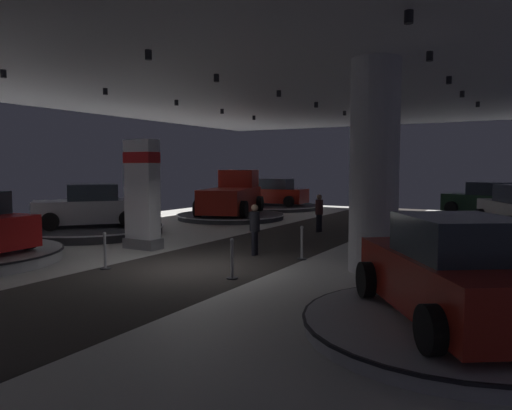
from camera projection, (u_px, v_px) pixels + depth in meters
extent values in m
cube|color=silver|center=(190.00, 269.00, 13.21)|extent=(24.00, 44.00, 0.05)
cube|color=#383330|center=(190.00, 268.00, 13.20)|extent=(4.40, 44.00, 0.01)
cube|color=silver|center=(188.00, 60.00, 12.77)|extent=(24.00, 44.00, 0.10)
cylinder|color=black|center=(3.00, 74.00, 13.49)|extent=(0.16, 0.16, 0.22)
cylinder|color=black|center=(105.00, 91.00, 16.68)|extent=(0.16, 0.16, 0.22)
cylinder|color=black|center=(176.00, 103.00, 19.60)|extent=(0.16, 0.16, 0.22)
cylinder|color=black|center=(222.00, 111.00, 22.69)|extent=(0.16, 0.16, 0.22)
cylinder|color=black|center=(254.00, 118.00, 25.67)|extent=(0.16, 0.16, 0.22)
cylinder|color=black|center=(148.00, 55.00, 11.21)|extent=(0.16, 0.16, 0.22)
cylinder|color=black|center=(216.00, 78.00, 14.14)|extent=(0.16, 0.16, 0.22)
cylinder|color=black|center=(279.00, 94.00, 17.18)|extent=(0.16, 0.16, 0.22)
cylinder|color=black|center=(316.00, 105.00, 20.28)|extent=(0.16, 0.16, 0.22)
cylinder|color=black|center=(345.00, 113.00, 23.43)|extent=(0.16, 0.16, 0.22)
cylinder|color=black|center=(409.00, 17.00, 8.38)|extent=(0.16, 0.16, 0.22)
cylinder|color=black|center=(430.00, 56.00, 11.36)|extent=(0.16, 0.16, 0.22)
cylinder|color=black|center=(449.00, 80.00, 14.50)|extent=(0.16, 0.16, 0.22)
cylinder|color=black|center=(462.00, 94.00, 17.30)|extent=(0.16, 0.16, 0.22)
cylinder|color=black|center=(478.00, 104.00, 20.15)|extent=(0.16, 0.16, 0.22)
cylinder|color=silver|center=(374.00, 167.00, 12.64)|extent=(1.26, 1.26, 5.50)
cube|color=slate|center=(143.00, 243.00, 16.41)|extent=(1.27, 0.65, 0.35)
cube|color=white|center=(142.00, 189.00, 16.27)|extent=(1.10, 0.56, 3.29)
cube|color=red|center=(142.00, 158.00, 16.18)|extent=(1.12, 0.59, 0.36)
cylinder|color=#333338|center=(274.00, 207.00, 31.84)|extent=(5.83, 5.83, 0.25)
cylinder|color=white|center=(274.00, 205.00, 31.84)|extent=(5.94, 5.94, 0.05)
cube|color=maroon|center=(274.00, 196.00, 31.79)|extent=(4.32, 2.10, 0.90)
cube|color=#2D3842|center=(276.00, 184.00, 31.66)|extent=(2.01, 1.69, 0.70)
cylinder|color=black|center=(248.00, 200.00, 31.52)|extent=(0.69, 0.27, 0.68)
cylinder|color=black|center=(261.00, 198.00, 33.32)|extent=(0.69, 0.27, 0.68)
cylinder|color=black|center=(289.00, 201.00, 30.30)|extent=(0.69, 0.27, 0.68)
cylinder|color=black|center=(300.00, 199.00, 32.09)|extent=(0.69, 0.27, 0.68)
sphere|color=white|center=(243.00, 194.00, 32.21)|extent=(0.18, 0.18, 0.18)
sphere|color=white|center=(249.00, 193.00, 33.10)|extent=(0.18, 0.18, 0.18)
cylinder|color=#333338|center=(89.00, 230.00, 19.82)|extent=(5.85, 5.85, 0.34)
cylinder|color=white|center=(89.00, 227.00, 19.81)|extent=(5.96, 5.96, 0.05)
cube|color=silver|center=(89.00, 211.00, 19.76)|extent=(4.07, 4.38, 0.90)
cube|color=#2D3842|center=(92.00, 193.00, 19.76)|extent=(2.41, 2.46, 0.70)
cylinder|color=black|center=(50.00, 222.00, 18.35)|extent=(0.60, 0.66, 0.68)
cylinder|color=black|center=(52.00, 217.00, 20.21)|extent=(0.60, 0.66, 0.68)
cylinder|color=black|center=(128.00, 219.00, 19.35)|extent=(0.60, 0.66, 0.68)
cylinder|color=black|center=(123.00, 214.00, 21.22)|extent=(0.60, 0.66, 0.68)
sphere|color=white|center=(32.00, 211.00, 18.57)|extent=(0.18, 0.18, 0.18)
sphere|color=white|center=(34.00, 209.00, 19.49)|extent=(0.18, 0.18, 0.18)
cylinder|color=black|center=(480.00, 217.00, 19.80)|extent=(0.48, 0.71, 0.68)
cylinder|color=black|center=(510.00, 225.00, 16.97)|extent=(0.48, 0.71, 0.68)
sphere|color=white|center=(487.00, 206.00, 20.35)|extent=(0.18, 0.18, 0.18)
sphere|color=white|center=(512.00, 207.00, 20.26)|extent=(0.18, 0.18, 0.18)
cylinder|color=#B7B7BC|center=(451.00, 327.00, 7.97)|extent=(4.78, 4.78, 0.26)
cylinder|color=black|center=(452.00, 321.00, 7.96)|extent=(4.88, 4.88, 0.05)
cube|color=maroon|center=(453.00, 283.00, 7.91)|extent=(3.84, 4.49, 0.90)
cube|color=#2D3842|center=(459.00, 238.00, 7.70)|extent=(2.35, 2.45, 0.70)
cylinder|color=black|center=(366.00, 280.00, 9.28)|extent=(0.56, 0.69, 0.68)
cylinder|color=black|center=(467.00, 278.00, 9.43)|extent=(0.56, 0.69, 0.68)
cylinder|color=black|center=(431.00, 330.00, 6.44)|extent=(0.56, 0.69, 0.68)
sphere|color=white|center=(381.00, 254.00, 9.91)|extent=(0.18, 0.18, 0.18)
sphere|color=white|center=(429.00, 253.00, 9.99)|extent=(0.18, 0.18, 0.18)
cylinder|color=#333338|center=(231.00, 216.00, 25.71)|extent=(5.56, 5.57, 0.26)
cylinder|color=white|center=(231.00, 214.00, 25.70)|extent=(5.68, 5.68, 0.05)
cube|color=maroon|center=(231.00, 200.00, 25.64)|extent=(3.57, 5.68, 1.20)
cube|color=maroon|center=(239.00, 179.00, 27.21)|extent=(2.32, 2.18, 1.00)
cube|color=#28333D|center=(236.00, 179.00, 26.72)|extent=(1.69, 0.59, 0.75)
cylinder|color=black|center=(220.00, 203.00, 27.73)|extent=(0.51, 0.89, 0.84)
cylinder|color=black|center=(260.00, 204.00, 27.22)|extent=(0.51, 0.89, 0.84)
cylinder|color=black|center=(198.00, 208.00, 24.12)|extent=(0.51, 0.89, 0.84)
cylinder|color=black|center=(244.00, 209.00, 23.61)|extent=(0.51, 0.89, 0.84)
cylinder|color=black|center=(28.00, 238.00, 14.20)|extent=(0.70, 0.29, 0.68)
cylinder|color=#333338|center=(487.00, 217.00, 25.34)|extent=(5.97, 5.97, 0.24)
cylinder|color=white|center=(487.00, 216.00, 25.34)|extent=(6.08, 6.08, 0.05)
cube|color=#2D5638|center=(487.00, 203.00, 25.29)|extent=(4.56, 3.13, 0.90)
cube|color=#2D3842|center=(491.00, 189.00, 25.11)|extent=(2.32, 2.12, 0.70)
cylinder|color=black|center=(451.00, 208.00, 25.75)|extent=(0.71, 0.44, 0.68)
cylinder|color=black|center=(469.00, 206.00, 27.04)|extent=(0.71, 0.44, 0.68)
cylinder|color=black|center=(507.00, 212.00, 23.58)|extent=(0.71, 0.44, 0.68)
sphere|color=white|center=(445.00, 200.00, 26.52)|extent=(0.18, 0.18, 0.18)
sphere|color=white|center=(454.00, 199.00, 27.16)|extent=(0.18, 0.18, 0.18)
cylinder|color=black|center=(256.00, 242.00, 15.20)|extent=(0.14, 0.14, 0.80)
cylinder|color=black|center=(254.00, 243.00, 15.04)|extent=(0.14, 0.14, 0.80)
cylinder|color=black|center=(255.00, 221.00, 15.07)|extent=(0.32, 0.32, 0.62)
sphere|color=#99755B|center=(255.00, 208.00, 15.03)|extent=(0.22, 0.22, 0.22)
cylinder|color=black|center=(318.00, 223.00, 20.42)|extent=(0.14, 0.14, 0.80)
cylinder|color=black|center=(320.00, 223.00, 20.54)|extent=(0.14, 0.14, 0.80)
cylinder|color=#472323|center=(319.00, 207.00, 20.43)|extent=(0.32, 0.32, 0.62)
sphere|color=#99755B|center=(319.00, 197.00, 20.39)|extent=(0.22, 0.22, 0.22)
cylinder|color=#333338|center=(105.00, 268.00, 13.11)|extent=(0.28, 0.28, 0.04)
cylinder|color=#B2B2B7|center=(105.00, 251.00, 13.07)|extent=(0.07, 0.07, 0.96)
sphere|color=#B2B2B7|center=(104.00, 234.00, 13.03)|extent=(0.10, 0.10, 0.10)
cylinder|color=#333338|center=(302.00, 259.00, 14.47)|extent=(0.28, 0.28, 0.04)
cylinder|color=#B2B2B7|center=(302.00, 243.00, 14.43)|extent=(0.07, 0.07, 0.96)
sphere|color=#B2B2B7|center=(302.00, 227.00, 14.39)|extent=(0.10, 0.10, 0.10)
cylinder|color=#333338|center=(232.00, 278.00, 11.96)|extent=(0.28, 0.28, 0.04)
cylinder|color=#B2B2B7|center=(232.00, 260.00, 11.92)|extent=(0.07, 0.07, 0.96)
sphere|color=#B2B2B7|center=(232.00, 240.00, 11.88)|extent=(0.10, 0.10, 0.10)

